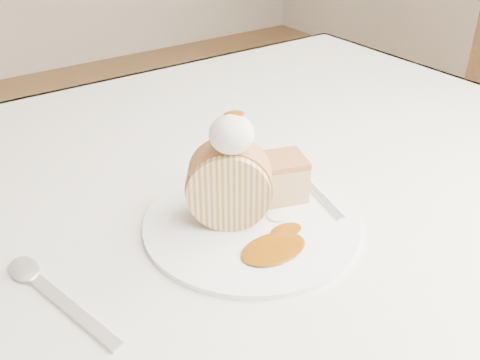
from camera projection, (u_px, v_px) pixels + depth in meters
table at (177, 239)px, 0.78m from camera, size 1.40×0.90×0.75m
plate at (251, 223)px, 0.65m from camera, size 0.34×0.34×0.01m
roulade_slice at (229, 185)px, 0.63m from camera, size 0.11×0.10×0.10m
cake_chunk at (281, 180)px, 0.69m from camera, size 0.07×0.07×0.05m
whipped_cream at (232, 134)px, 0.58m from camera, size 0.05×0.05×0.04m
caramel_drizzle at (234, 110)px, 0.58m from camera, size 0.03×0.02×0.01m
caramel_pool at (273, 248)px, 0.60m from camera, size 0.09×0.08×0.00m
fork at (320, 196)px, 0.70m from camera, size 0.06×0.16×0.00m
spoon at (74, 311)px, 0.53m from camera, size 0.07×0.18×0.00m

